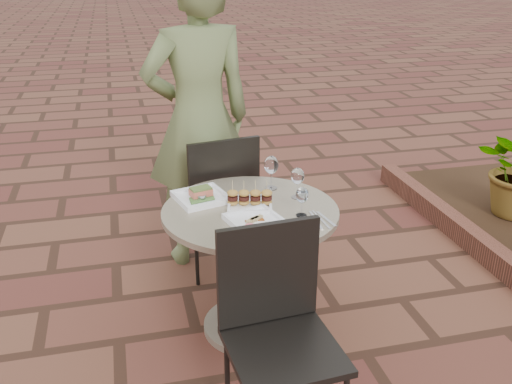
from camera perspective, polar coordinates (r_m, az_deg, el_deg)
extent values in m
plane|color=brown|center=(3.33, 1.25, -12.59)|extent=(60.00, 60.00, 0.00)
cylinder|color=gray|center=(3.26, -0.53, -13.11)|extent=(0.52, 0.52, 0.04)
cylinder|color=gray|center=(3.07, -0.55, -8.14)|extent=(0.08, 0.08, 0.70)
cylinder|color=tan|center=(2.90, -0.58, -1.96)|extent=(0.90, 0.90, 0.03)
cube|color=black|center=(3.65, -4.14, -1.10)|extent=(0.50, 0.50, 0.03)
cube|color=black|center=(3.38, -3.16, 1.48)|extent=(0.44, 0.10, 0.46)
cylinder|color=black|center=(3.97, -2.34, -2.66)|extent=(0.02, 0.02, 0.44)
cylinder|color=black|center=(3.86, -7.63, -3.59)|extent=(0.02, 0.02, 0.44)
cylinder|color=black|center=(3.65, -0.24, -5.06)|extent=(0.02, 0.02, 0.44)
cylinder|color=black|center=(3.54, -5.96, -6.15)|extent=(0.02, 0.02, 0.44)
cube|color=black|center=(2.39, 2.82, -15.57)|extent=(0.47, 0.47, 0.03)
cube|color=black|center=(2.40, 1.23, -8.08)|extent=(0.44, 0.06, 0.46)
cylinder|color=black|center=(2.63, -2.89, -17.82)|extent=(0.02, 0.02, 0.44)
cylinder|color=black|center=(2.73, 5.13, -16.14)|extent=(0.02, 0.02, 0.44)
imported|color=#596638|center=(3.60, -5.74, 7.18)|extent=(0.76, 0.56, 1.92)
cube|color=white|center=(3.01, -5.51, -0.66)|extent=(0.31, 0.31, 0.01)
cube|color=#CC5F48|center=(3.00, -5.53, -0.03)|extent=(0.13, 0.10, 0.04)
cube|color=#4B5D29|center=(2.99, -5.55, 0.37)|extent=(0.12, 0.09, 0.01)
cube|color=white|center=(2.92, -0.63, -1.37)|extent=(0.27, 0.27, 0.01)
cube|color=white|center=(2.74, -0.13, -3.00)|extent=(0.29, 0.29, 0.01)
ellipsoid|color=#E96072|center=(2.68, -0.64, -3.34)|extent=(0.04, 0.03, 0.02)
cylinder|color=white|center=(2.83, 4.56, -2.33)|extent=(0.05, 0.05, 0.00)
cylinder|color=white|center=(2.81, 4.59, -1.68)|extent=(0.01, 0.01, 0.07)
ellipsoid|color=white|center=(2.78, 4.63, -0.30)|extent=(0.06, 0.06, 0.08)
cylinder|color=white|center=(2.79, 4.63, -0.39)|extent=(0.05, 0.05, 0.04)
cylinder|color=white|center=(3.14, 1.51, 0.40)|extent=(0.07, 0.07, 0.00)
cylinder|color=white|center=(3.12, 1.52, 1.14)|extent=(0.01, 0.01, 0.08)
ellipsoid|color=white|center=(3.09, 1.54, 2.73)|extent=(0.08, 0.08, 0.10)
cylinder|color=white|center=(3.03, 4.12, -0.52)|extent=(0.06, 0.06, 0.00)
cylinder|color=white|center=(3.01, 4.14, 0.16)|extent=(0.01, 0.01, 0.07)
ellipsoid|color=white|center=(2.98, 4.18, 1.61)|extent=(0.07, 0.07, 0.09)
cylinder|color=silver|center=(2.98, -5.49, -0.60)|extent=(0.07, 0.07, 0.04)
cube|color=brown|center=(4.16, 22.03, -5.41)|extent=(0.12, 3.00, 0.15)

